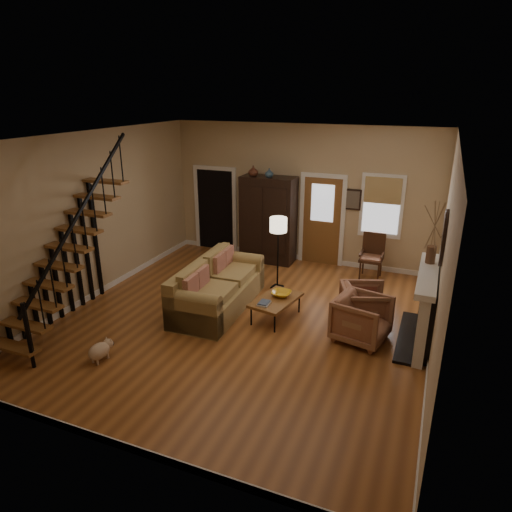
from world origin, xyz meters
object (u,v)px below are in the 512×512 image
at_px(sofa, 218,286).
at_px(side_chair, 372,257).
at_px(armchair_right, 365,306).
at_px(armoire, 268,220).
at_px(coffee_table, 276,309).
at_px(floor_lamp, 278,254).
at_px(armchair_left, 362,319).

xyz_separation_m(sofa, side_chair, (2.50, 2.63, 0.06)).
xyz_separation_m(armchair_right, side_chair, (-0.25, 2.27, 0.13)).
bearing_deg(armchair_right, armoire, 28.13).
bearing_deg(armoire, coffee_table, -66.50).
bearing_deg(armoire, side_chair, -4.48).
height_order(armoire, coffee_table, armoire).
bearing_deg(armchair_right, floor_lamp, 44.10).
bearing_deg(side_chair, armchair_right, -83.84).
xyz_separation_m(sofa, coffee_table, (1.19, -0.02, -0.25)).
bearing_deg(side_chair, armchair_left, -84.20).
bearing_deg(floor_lamp, side_chair, 36.83).
relative_size(sofa, armchair_right, 2.90).
bearing_deg(armchair_left, coffee_table, 95.96).
distance_m(armoire, armchair_left, 4.19).
relative_size(armchair_left, floor_lamp, 0.55).
relative_size(coffee_table, side_chair, 1.04).
xyz_separation_m(armoire, armchair_right, (2.80, -2.47, -0.67)).
bearing_deg(coffee_table, sofa, 179.20).
relative_size(armoire, armchair_right, 2.53).
bearing_deg(armoire, armchair_right, -41.50).
distance_m(sofa, side_chair, 3.63).
bearing_deg(side_chair, floor_lamp, -143.17).
xyz_separation_m(armchair_left, floor_lamp, (-2.04, 1.50, 0.39)).
relative_size(armchair_right, side_chair, 0.81).
relative_size(coffee_table, floor_lamp, 0.68).
bearing_deg(sofa, armchair_left, -6.13).
height_order(armchair_left, floor_lamp, floor_lamp).
bearing_deg(side_chair, coffee_table, -116.44).
bearing_deg(floor_lamp, armoire, 117.58).
bearing_deg(sofa, side_chair, 44.15).
relative_size(coffee_table, armchair_left, 1.23).
bearing_deg(floor_lamp, sofa, -119.65).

